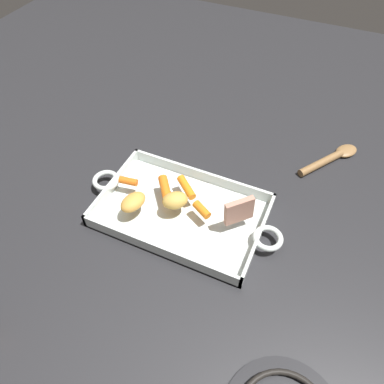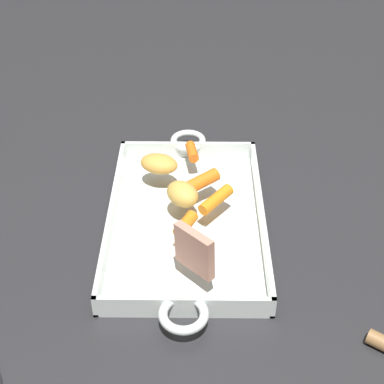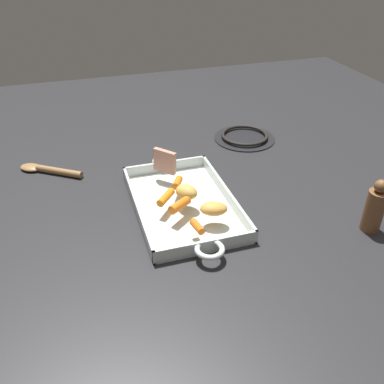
# 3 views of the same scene
# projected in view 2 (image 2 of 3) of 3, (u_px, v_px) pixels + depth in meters

# --- Properties ---
(ground_plane) EXTENTS (2.26, 2.26, 0.00)m
(ground_plane) POSITION_uv_depth(u_px,v_px,m) (186.00, 225.00, 0.90)
(ground_plane) COLOR #232326
(roasting_dish) EXTENTS (0.47, 0.24, 0.03)m
(roasting_dish) POSITION_uv_depth(u_px,v_px,m) (186.00, 220.00, 0.89)
(roasting_dish) COLOR silver
(roasting_dish) RESTS_ON ground_plane
(roast_slice_thin) EXTENTS (0.06, 0.06, 0.07)m
(roast_slice_thin) POSITION_uv_depth(u_px,v_px,m) (194.00, 251.00, 0.76)
(roast_slice_thin) COLOR tan
(roast_slice_thin) RESTS_ON roasting_dish
(baby_carrot_short) EXTENTS (0.06, 0.06, 0.03)m
(baby_carrot_short) POSITION_uv_depth(u_px,v_px,m) (201.00, 182.00, 0.91)
(baby_carrot_short) COLOR orange
(baby_carrot_short) RESTS_ON roasting_dish
(baby_carrot_center_right) EXTENTS (0.05, 0.02, 0.02)m
(baby_carrot_center_right) POSITION_uv_depth(u_px,v_px,m) (192.00, 152.00, 0.99)
(baby_carrot_center_right) COLOR orange
(baby_carrot_center_right) RESTS_ON roasting_dish
(baby_carrot_northeast) EXTENTS (0.05, 0.04, 0.02)m
(baby_carrot_northeast) POSITION_uv_depth(u_px,v_px,m) (183.00, 224.00, 0.83)
(baby_carrot_northeast) COLOR orange
(baby_carrot_northeast) RESTS_ON roasting_dish
(baby_carrot_long) EXTENTS (0.06, 0.06, 0.02)m
(baby_carrot_long) POSITION_uv_depth(u_px,v_px,m) (216.00, 200.00, 0.88)
(baby_carrot_long) COLOR orange
(baby_carrot_long) RESTS_ON roasting_dish
(potato_whole) EXTENTS (0.06, 0.07, 0.03)m
(potato_whole) POSITION_uv_depth(u_px,v_px,m) (159.00, 164.00, 0.95)
(potato_whole) COLOR gold
(potato_whole) RESTS_ON roasting_dish
(potato_halved) EXTENTS (0.07, 0.07, 0.03)m
(potato_halved) POSITION_uv_depth(u_px,v_px,m) (183.00, 194.00, 0.88)
(potato_halved) COLOR gold
(potato_halved) RESTS_ON roasting_dish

